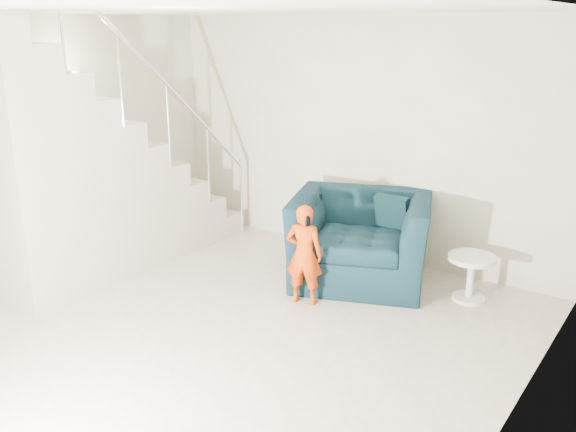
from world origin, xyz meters
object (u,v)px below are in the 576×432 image
at_px(side_table, 471,270).
at_px(staircase, 87,187).
at_px(armchair, 360,239).
at_px(toddler, 304,254).

height_order(side_table, staircase, staircase).
relative_size(armchair, staircase, 0.39).
bearing_deg(armchair, side_table, -13.29).
distance_m(toddler, side_table, 1.63).
relative_size(armchair, toddler, 1.41).
xyz_separation_m(side_table, staircase, (-3.62, -1.64, 0.64)).
xyz_separation_m(armchair, staircase, (-2.49, -1.48, 0.49)).
relative_size(side_table, staircase, 0.13).
distance_m(toddler, staircase, 2.46).
bearing_deg(side_table, staircase, -155.59).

